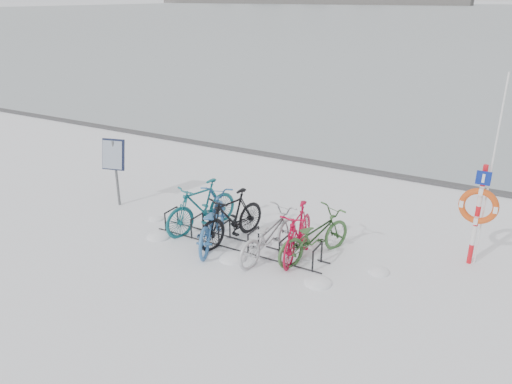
% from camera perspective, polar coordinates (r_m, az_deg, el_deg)
% --- Properties ---
extents(ground, '(900.00, 900.00, 0.00)m').
position_cam_1_polar(ground, '(10.72, -1.98, -6.14)').
color(ground, white).
rests_on(ground, ground).
extents(quay_edge, '(400.00, 0.25, 0.10)m').
position_cam_1_polar(quay_edge, '(15.63, 9.37, 2.92)').
color(quay_edge, '#3F3F42').
rests_on(quay_edge, ground).
extents(bike_rack, '(4.00, 0.48, 0.46)m').
position_cam_1_polar(bike_rack, '(10.63, -1.99, -5.28)').
color(bike_rack, black).
rests_on(bike_rack, ground).
extents(info_board, '(0.61, 0.36, 1.73)m').
position_cam_1_polar(info_board, '(12.75, -15.94, 3.71)').
color(info_board, '#595B5E').
rests_on(info_board, ground).
extents(lifebuoy_station, '(0.72, 0.22, 3.75)m').
position_cam_1_polar(lifebuoy_station, '(10.36, 24.12, -1.47)').
color(lifebuoy_station, red).
rests_on(lifebuoy_station, ground).
extents(bike_0, '(1.10, 2.02, 1.17)m').
position_cam_1_polar(bike_0, '(11.28, -6.27, -1.50)').
color(bike_0, '#145E68').
rests_on(bike_0, ground).
extents(bike_1, '(1.41, 2.21, 1.09)m').
position_cam_1_polar(bike_1, '(10.65, -5.12, -3.12)').
color(bike_1, '#2F64A0').
rests_on(bike_1, ground).
extents(bike_2, '(0.95, 1.98, 1.14)m').
position_cam_1_polar(bike_2, '(10.71, -2.79, -2.76)').
color(bike_2, black).
rests_on(bike_2, ground).
extents(bike_3, '(0.93, 1.99, 1.00)m').
position_cam_1_polar(bike_3, '(10.11, 1.45, -4.74)').
color(bike_3, '#ADAFB4').
rests_on(bike_3, ground).
extents(bike_4, '(0.78, 1.89, 1.10)m').
position_cam_1_polar(bike_4, '(10.14, 4.80, -4.41)').
color(bike_4, '#AE092D').
rests_on(bike_4, ground).
extents(bike_5, '(1.34, 2.06, 1.02)m').
position_cam_1_polar(bike_5, '(10.13, 6.67, -4.78)').
color(bike_5, '#355F2E').
rests_on(bike_5, ground).
extents(snow_drifts, '(5.73, 1.58, 0.20)m').
position_cam_1_polar(snow_drifts, '(10.44, -0.39, -6.94)').
color(snow_drifts, white).
rests_on(snow_drifts, ground).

